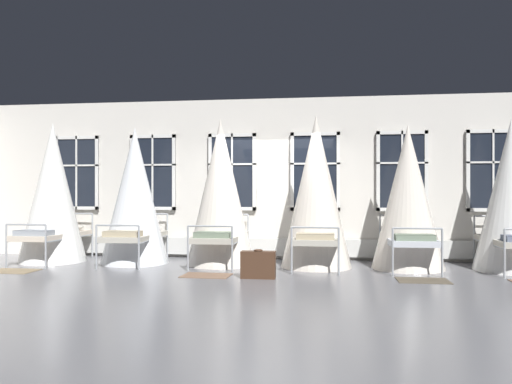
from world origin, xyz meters
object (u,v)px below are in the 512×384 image
object	(u,v)px
cot_sixth	(511,196)
cot_fifth	(408,199)
cot_second	(135,197)
cot_first	(53,194)
cot_third	(221,193)
suitcase_dark	(258,265)
cot_fourth	(316,193)

from	to	relation	value
cot_sixth	cot_fifth	bearing A→B (deg)	91.18
cot_second	cot_sixth	xyz separation A→B (m)	(7.00, -0.01, 0.02)
cot_first	cot_second	distance (m)	1.72
cot_fifth	cot_third	bearing A→B (deg)	88.18
cot_fifth	suitcase_dark	distance (m)	3.11
cot_second	suitcase_dark	bearing A→B (deg)	-120.28
cot_second	cot_third	bearing A→B (deg)	-91.05
cot_first	cot_fourth	distance (m)	5.27
cot_fourth	cot_sixth	size ratio (longest dim) A/B	1.04
suitcase_dark	cot_fifth	bearing A→B (deg)	28.84
cot_first	cot_sixth	size ratio (longest dim) A/B	1.03
suitcase_dark	cot_second	bearing A→B (deg)	151.24
cot_first	suitcase_dark	size ratio (longest dim) A/B	4.99
cot_third	cot_sixth	world-z (taller)	cot_third
cot_second	cot_fifth	bearing A→B (deg)	-91.98
cot_fourth	cot_sixth	bearing A→B (deg)	-89.50
cot_fifth	suitcase_dark	size ratio (longest dim) A/B	4.69
cot_fourth	suitcase_dark	size ratio (longest dim) A/B	5.06
cot_first	cot_third	distance (m)	3.44
cot_second	cot_fourth	size ratio (longest dim) A/B	0.94
cot_fifth	suitcase_dark	bearing A→B (deg)	117.94
cot_fourth	suitcase_dark	xyz separation A→B (m)	(-0.90, -1.40, -1.16)
cot_sixth	cot_second	bearing A→B (deg)	90.38
cot_fifth	cot_second	bearing A→B (deg)	88.64
cot_second	cot_sixth	bearing A→B (deg)	-91.71
cot_third	cot_sixth	size ratio (longest dim) A/B	1.04
cot_first	suitcase_dark	world-z (taller)	cot_first
cot_fifth	cot_first	bearing A→B (deg)	88.85
cot_third	cot_fourth	size ratio (longest dim) A/B	1.00
cot_fifth	cot_sixth	world-z (taller)	cot_sixth
cot_first	cot_fifth	world-z (taller)	cot_first
cot_third	suitcase_dark	distance (m)	2.09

